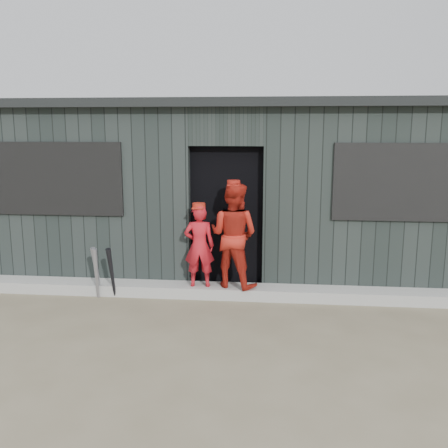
# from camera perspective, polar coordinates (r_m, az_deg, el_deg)

# --- Properties ---
(ground) EXTENTS (80.00, 80.00, 0.00)m
(ground) POSITION_cam_1_polar(r_m,az_deg,el_deg) (5.12, -2.10, -14.95)
(ground) COLOR brown
(ground) RESTS_ON ground
(curb) EXTENTS (8.00, 0.36, 0.15)m
(curb) POSITION_cam_1_polar(r_m,az_deg,el_deg) (6.77, 0.02, -7.68)
(curb) COLOR #979893
(curb) RESTS_ON ground
(bat_left) EXTENTS (0.10, 0.22, 0.70)m
(bat_left) POSITION_cam_1_polar(r_m,az_deg,el_deg) (6.88, -14.33, -5.32)
(bat_left) COLOR gray
(bat_left) RESTS_ON ground
(bat_mid) EXTENTS (0.08, 0.16, 0.69)m
(bat_mid) POSITION_cam_1_polar(r_m,az_deg,el_deg) (6.82, -14.37, -5.50)
(bat_mid) COLOR gray
(bat_mid) RESTS_ON ground
(bat_right) EXTENTS (0.09, 0.23, 0.71)m
(bat_right) POSITION_cam_1_polar(r_m,az_deg,el_deg) (6.76, -12.71, -5.50)
(bat_right) COLOR black
(bat_right) RESTS_ON ground
(player_red_left) EXTENTS (0.42, 0.29, 1.10)m
(player_red_left) POSITION_cam_1_polar(r_m,az_deg,el_deg) (6.61, -2.84, -2.52)
(player_red_left) COLOR red
(player_red_left) RESTS_ON curb
(player_red_right) EXTENTS (0.83, 0.74, 1.40)m
(player_red_right) POSITION_cam_1_polar(r_m,az_deg,el_deg) (6.57, 1.09, -1.26)
(player_red_right) COLOR #AE2115
(player_red_right) RESTS_ON curb
(player_grey_back) EXTENTS (0.63, 0.44, 1.24)m
(player_grey_back) POSITION_cam_1_polar(r_m,az_deg,el_deg) (7.23, 1.93, -2.00)
(player_grey_back) COLOR #B9B9B9
(player_grey_back) RESTS_ON ground
(dugout) EXTENTS (8.30, 3.30, 2.62)m
(dugout) POSITION_cam_1_polar(r_m,az_deg,el_deg) (8.15, 1.21, 4.24)
(dugout) COLOR black
(dugout) RESTS_ON ground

